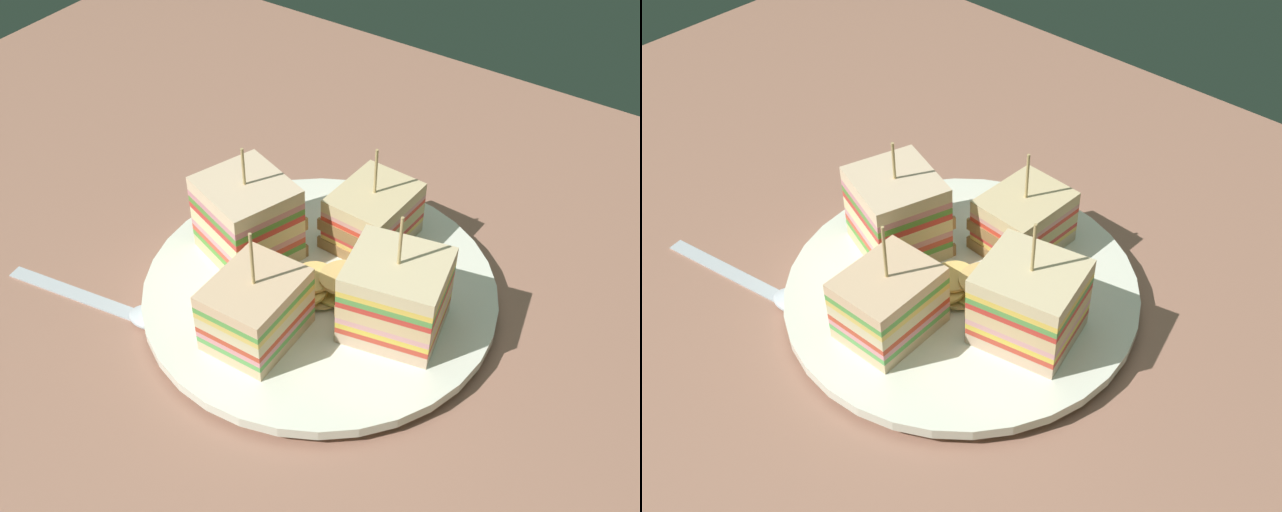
# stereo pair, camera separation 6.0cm
# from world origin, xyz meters

# --- Properties ---
(ground_plane) EXTENTS (1.13, 0.82, 0.02)m
(ground_plane) POSITION_xyz_m (0.00, 0.00, -0.01)
(ground_plane) COLOR #A3715B
(plate) EXTENTS (0.28, 0.28, 0.02)m
(plate) POSITION_xyz_m (0.00, 0.00, 0.01)
(plate) COLOR white
(plate) RESTS_ON ground_plane
(sandwich_wedge_0) EXTENTS (0.08, 0.08, 0.10)m
(sandwich_wedge_0) POSITION_xyz_m (0.07, -0.01, 0.05)
(sandwich_wedge_0) COLOR beige
(sandwich_wedge_0) RESTS_ON plate
(sandwich_wedge_1) EXTENTS (0.06, 0.07, 0.09)m
(sandwich_wedge_1) POSITION_xyz_m (0.01, 0.07, 0.04)
(sandwich_wedge_1) COLOR beige
(sandwich_wedge_1) RESTS_ON plate
(sandwich_wedge_2) EXTENTS (0.09, 0.08, 0.10)m
(sandwich_wedge_2) POSITION_xyz_m (-0.07, 0.00, 0.05)
(sandwich_wedge_2) COLOR #D1BF87
(sandwich_wedge_2) RESTS_ON plate
(sandwich_wedge_3) EXTENTS (0.06, 0.07, 0.10)m
(sandwich_wedge_3) POSITION_xyz_m (-0.01, -0.07, 0.04)
(sandwich_wedge_3) COLOR beige
(sandwich_wedge_3) RESTS_ON plate
(chip_pile) EXTENTS (0.07, 0.07, 0.02)m
(chip_pile) POSITION_xyz_m (0.01, -0.01, 0.03)
(chip_pile) COLOR #EDCE7E
(chip_pile) RESTS_ON plate
(spoon) EXTENTS (0.15, 0.04, 0.01)m
(spoon) POSITION_xyz_m (-0.12, -0.10, 0.00)
(spoon) COLOR silver
(spoon) RESTS_ON ground_plane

